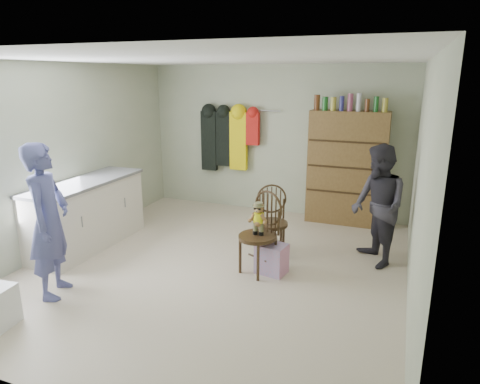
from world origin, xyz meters
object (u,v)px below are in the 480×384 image
at_px(chair_front, 261,227).
at_px(counter, 87,214).
at_px(chair_far, 272,218).
at_px(dresser, 347,167).

bearing_deg(chair_front, counter, -153.69).
distance_m(chair_far, dresser, 1.82).
bearing_deg(dresser, counter, -144.31).
distance_m(counter, chair_front, 2.51).
xyz_separation_m(counter, dresser, (3.20, 2.30, 0.44)).
bearing_deg(chair_front, dresser, 97.28).
bearing_deg(chair_front, chair_far, 118.53).
bearing_deg(counter, chair_front, 1.81).
bearing_deg(counter, dresser, 35.69).
distance_m(chair_front, dresser, 2.35).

